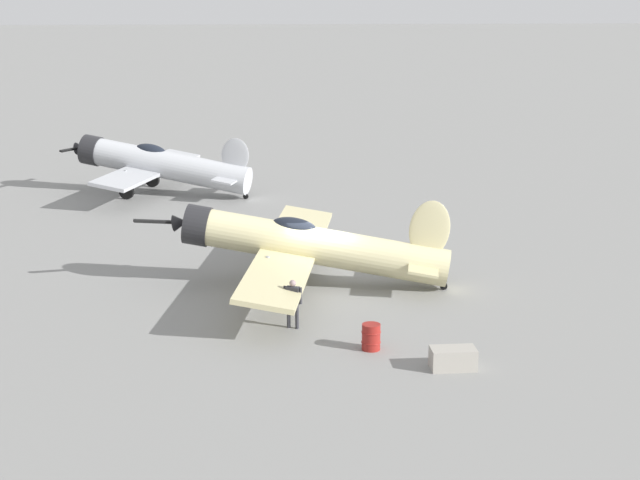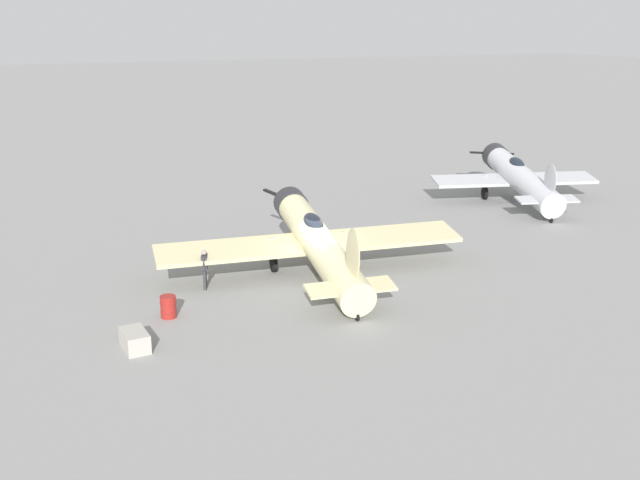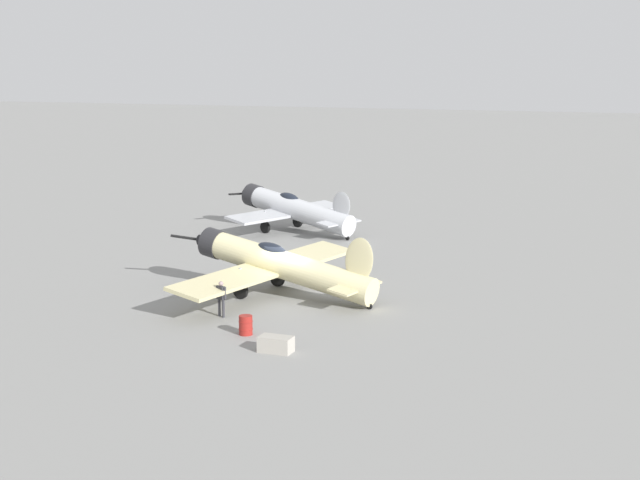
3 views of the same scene
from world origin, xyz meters
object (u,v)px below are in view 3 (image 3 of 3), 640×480
Objects in this scene: airplane_mid_apron at (293,209)px; equipment_crate at (276,344)px; fuel_drum at (246,325)px; airplane_foreground at (279,265)px; ground_crew_mechanic at (221,295)px.

airplane_mid_apron is 7.45× the size of equipment_crate.
fuel_drum reaches higher than equipment_crate.
airplane_foreground is at bearing 25.12° from equipment_crate.
airplane_mid_apron is at bearing -58.51° from airplane_foreground.
fuel_drum is at bearing 113.04° from airplane_foreground.
airplane_foreground is 4.85m from ground_crew_mechanic.
airplane_foreground reaches higher than equipment_crate.
ground_crew_mechanic reaches higher than equipment_crate.
ground_crew_mechanic is 6.14m from equipment_crate.
equipment_crate is at bearing 72.23° from ground_crew_mechanic.
airplane_foreground is 18.47m from airplane_mid_apron.
equipment_crate is at bearing -127.27° from fuel_drum.
ground_crew_mechanic is at bearing 50.28° from equipment_crate.
airplane_foreground is at bearing 130.78° from airplane_mid_apron.
airplane_mid_apron reaches higher than ground_crew_mechanic.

